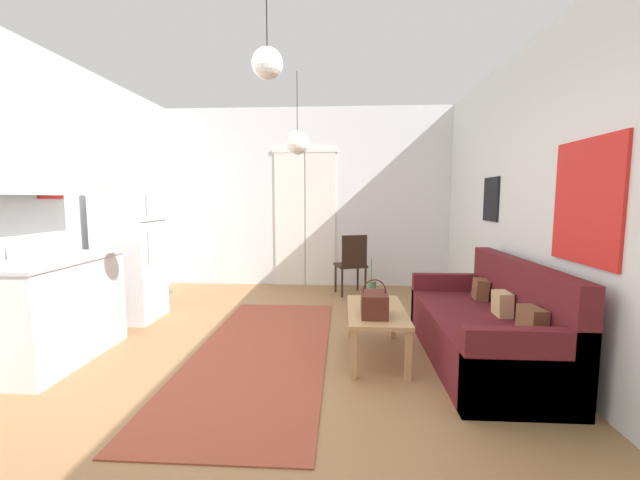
{
  "coord_description": "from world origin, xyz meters",
  "views": [
    {
      "loc": [
        0.6,
        -2.96,
        1.44
      ],
      "look_at": [
        0.35,
        1.21,
        0.99
      ],
      "focal_mm": 21.7,
      "sensor_mm": 36.0,
      "label": 1
    }
  ],
  "objects_px": {
    "handbag": "(374,304)",
    "pendant_lamp_near": "(267,63)",
    "accent_chair": "(352,262)",
    "couch": "(488,330)",
    "pendant_lamp_far": "(297,143)",
    "bamboo_vase": "(371,291)",
    "refrigerator": "(130,250)",
    "coffee_table": "(376,315)"
  },
  "relations": [
    {
      "from": "refrigerator",
      "to": "coffee_table",
      "type": "bearing_deg",
      "value": -18.38
    },
    {
      "from": "handbag",
      "to": "refrigerator",
      "type": "distance_m",
      "value": 3.01
    },
    {
      "from": "couch",
      "to": "pendant_lamp_far",
      "type": "relative_size",
      "value": 2.03
    },
    {
      "from": "bamboo_vase",
      "to": "accent_chair",
      "type": "height_order",
      "value": "accent_chair"
    },
    {
      "from": "coffee_table",
      "to": "pendant_lamp_far",
      "type": "relative_size",
      "value": 1.06
    },
    {
      "from": "refrigerator",
      "to": "accent_chair",
      "type": "distance_m",
      "value": 2.96
    },
    {
      "from": "couch",
      "to": "pendant_lamp_far",
      "type": "height_order",
      "value": "pendant_lamp_far"
    },
    {
      "from": "bamboo_vase",
      "to": "handbag",
      "type": "xyz_separation_m",
      "value": [
        -0.01,
        -0.48,
        0.0
      ]
    },
    {
      "from": "bamboo_vase",
      "to": "accent_chair",
      "type": "bearing_deg",
      "value": 94.2
    },
    {
      "from": "coffee_table",
      "to": "bamboo_vase",
      "type": "bearing_deg",
      "value": 95.94
    },
    {
      "from": "accent_chair",
      "to": "pendant_lamp_near",
      "type": "relative_size",
      "value": 1.4
    },
    {
      "from": "bamboo_vase",
      "to": "pendant_lamp_far",
      "type": "height_order",
      "value": "pendant_lamp_far"
    },
    {
      "from": "couch",
      "to": "pendant_lamp_far",
      "type": "xyz_separation_m",
      "value": [
        -1.82,
        1.21,
        1.8
      ]
    },
    {
      "from": "coffee_table",
      "to": "pendant_lamp_far",
      "type": "distance_m",
      "value": 2.22
    },
    {
      "from": "handbag",
      "to": "couch",
      "type": "bearing_deg",
      "value": 8.4
    },
    {
      "from": "couch",
      "to": "accent_chair",
      "type": "xyz_separation_m",
      "value": [
        -1.15,
        2.29,
        0.22
      ]
    },
    {
      "from": "coffee_table",
      "to": "pendant_lamp_near",
      "type": "height_order",
      "value": "pendant_lamp_near"
    },
    {
      "from": "pendant_lamp_near",
      "to": "pendant_lamp_far",
      "type": "relative_size",
      "value": 0.68
    },
    {
      "from": "handbag",
      "to": "pendant_lamp_far",
      "type": "height_order",
      "value": "pendant_lamp_far"
    },
    {
      "from": "refrigerator",
      "to": "pendant_lamp_far",
      "type": "height_order",
      "value": "pendant_lamp_far"
    },
    {
      "from": "couch",
      "to": "refrigerator",
      "type": "height_order",
      "value": "refrigerator"
    },
    {
      "from": "couch",
      "to": "bamboo_vase",
      "type": "xyz_separation_m",
      "value": [
        -1.01,
        0.33,
        0.26
      ]
    },
    {
      "from": "couch",
      "to": "bamboo_vase",
      "type": "bearing_deg",
      "value": 161.93
    },
    {
      "from": "accent_chair",
      "to": "refrigerator",
      "type": "bearing_deg",
      "value": 8.85
    },
    {
      "from": "handbag",
      "to": "pendant_lamp_near",
      "type": "bearing_deg",
      "value": -146.97
    },
    {
      "from": "refrigerator",
      "to": "pendant_lamp_far",
      "type": "bearing_deg",
      "value": 6.34
    },
    {
      "from": "bamboo_vase",
      "to": "handbag",
      "type": "distance_m",
      "value": 0.48
    },
    {
      "from": "coffee_table",
      "to": "accent_chair",
      "type": "relative_size",
      "value": 1.1
    },
    {
      "from": "couch",
      "to": "pendant_lamp_near",
      "type": "bearing_deg",
      "value": -159.81
    },
    {
      "from": "couch",
      "to": "pendant_lamp_near",
      "type": "height_order",
      "value": "pendant_lamp_near"
    },
    {
      "from": "bamboo_vase",
      "to": "accent_chair",
      "type": "relative_size",
      "value": 0.46
    },
    {
      "from": "bamboo_vase",
      "to": "accent_chair",
      "type": "distance_m",
      "value": 1.97
    },
    {
      "from": "handbag",
      "to": "accent_chair",
      "type": "xyz_separation_m",
      "value": [
        -0.13,
        2.44,
        -0.04
      ]
    },
    {
      "from": "coffee_table",
      "to": "refrigerator",
      "type": "distance_m",
      "value": 2.99
    },
    {
      "from": "bamboo_vase",
      "to": "coffee_table",
      "type": "bearing_deg",
      "value": -84.06
    },
    {
      "from": "handbag",
      "to": "accent_chair",
      "type": "height_order",
      "value": "accent_chair"
    },
    {
      "from": "refrigerator",
      "to": "accent_chair",
      "type": "relative_size",
      "value": 1.83
    },
    {
      "from": "couch",
      "to": "accent_chair",
      "type": "height_order",
      "value": "accent_chair"
    },
    {
      "from": "handbag",
      "to": "accent_chair",
      "type": "distance_m",
      "value": 2.45
    },
    {
      "from": "pendant_lamp_far",
      "to": "refrigerator",
      "type": "bearing_deg",
      "value": -173.66
    },
    {
      "from": "bamboo_vase",
      "to": "refrigerator",
      "type": "xyz_separation_m",
      "value": [
        -2.78,
        0.66,
        0.29
      ]
    },
    {
      "from": "coffee_table",
      "to": "pendant_lamp_near",
      "type": "bearing_deg",
      "value": -139.02
    }
  ]
}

